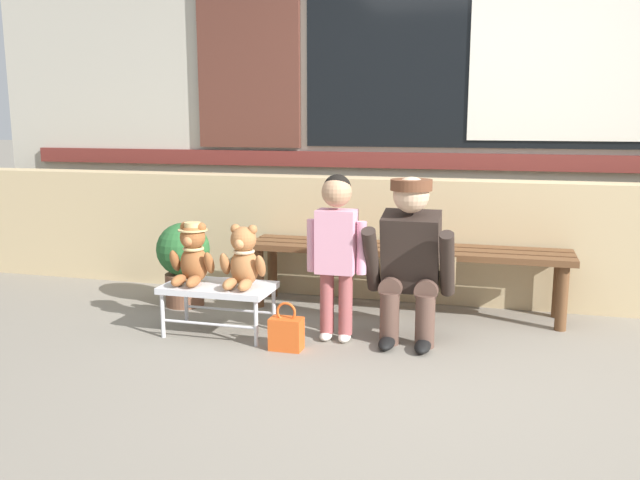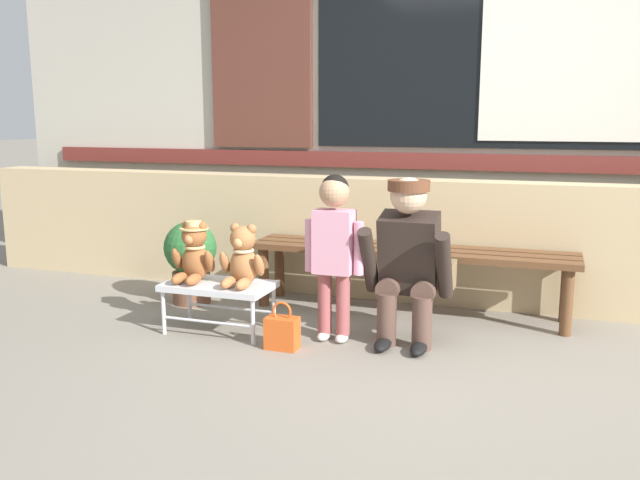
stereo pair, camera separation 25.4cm
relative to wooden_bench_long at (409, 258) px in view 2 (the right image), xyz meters
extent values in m
plane|color=gray|center=(0.31, -1.06, -0.37)|extent=(60.00, 60.00, 0.00)
cube|color=tan|center=(0.31, 0.37, 0.05)|extent=(7.74, 0.25, 0.85)
cube|color=#B7B2A3|center=(0.31, 0.89, 1.34)|extent=(7.90, 0.20, 3.42)
cube|color=maroon|center=(0.31, 0.77, 0.58)|extent=(7.27, 0.04, 0.12)
cube|color=black|center=(0.31, 0.78, 1.38)|extent=(2.40, 0.03, 1.40)
cube|color=silver|center=(0.92, 0.76, 1.38)|extent=(1.19, 0.02, 1.29)
cube|color=#562D23|center=(-1.37, 0.77, 1.38)|extent=(0.84, 0.05, 1.43)
cube|color=brown|center=(0.00, -0.14, 0.05)|extent=(2.10, 0.11, 0.04)
cube|color=brown|center=(0.00, 0.00, 0.05)|extent=(2.10, 0.11, 0.04)
cube|color=brown|center=(0.00, 0.14, 0.05)|extent=(2.10, 0.11, 0.04)
cylinder|color=brown|center=(-0.97, -0.14, -0.17)|extent=(0.07, 0.07, 0.40)
cylinder|color=brown|center=(-0.97, 0.14, -0.17)|extent=(0.07, 0.07, 0.40)
cylinder|color=brown|center=(0.97, -0.14, -0.17)|extent=(0.07, 0.07, 0.40)
cylinder|color=brown|center=(0.97, 0.14, -0.17)|extent=(0.07, 0.07, 0.40)
cube|color=silver|center=(-0.99, -0.75, -0.09)|extent=(0.64, 0.36, 0.04)
cylinder|color=silver|center=(-1.28, -0.90, -0.24)|extent=(0.02, 0.02, 0.26)
cylinder|color=silver|center=(-1.28, -0.60, -0.24)|extent=(0.02, 0.02, 0.26)
cylinder|color=silver|center=(-0.70, -0.90, -0.24)|extent=(0.02, 0.02, 0.26)
cylinder|color=silver|center=(-0.70, -0.60, -0.24)|extent=(0.02, 0.02, 0.26)
cylinder|color=silver|center=(-0.99, -0.90, -0.27)|extent=(0.58, 0.02, 0.02)
cylinder|color=silver|center=(-0.99, -0.60, -0.27)|extent=(0.58, 0.02, 0.02)
ellipsoid|color=#93562D|center=(-1.15, -0.73, 0.04)|extent=(0.17, 0.14, 0.22)
sphere|color=#93562D|center=(-1.15, -0.74, 0.20)|extent=(0.15, 0.15, 0.15)
sphere|color=#C87B48|center=(-1.15, -0.79, 0.19)|extent=(0.06, 0.06, 0.06)
sphere|color=#93562D|center=(-1.20, -0.73, 0.26)|extent=(0.06, 0.06, 0.06)
ellipsoid|color=#93562D|center=(-1.26, -0.76, 0.06)|extent=(0.06, 0.11, 0.16)
ellipsoid|color=#93562D|center=(-1.20, -0.84, -0.04)|extent=(0.06, 0.15, 0.06)
sphere|color=#93562D|center=(-1.10, -0.73, 0.26)|extent=(0.06, 0.06, 0.06)
ellipsoid|color=#93562D|center=(-1.04, -0.76, 0.06)|extent=(0.06, 0.11, 0.16)
ellipsoid|color=#93562D|center=(-1.11, -0.84, -0.04)|extent=(0.06, 0.15, 0.06)
torus|color=#D6B775|center=(-1.15, -0.73, 0.13)|extent=(0.13, 0.13, 0.02)
cylinder|color=#D6B775|center=(-1.15, -0.73, 0.24)|extent=(0.17, 0.17, 0.01)
cylinder|color=#D6B775|center=(-1.15, -0.73, 0.27)|extent=(0.10, 0.10, 0.04)
ellipsoid|color=#A86B3D|center=(-0.83, -0.73, 0.04)|extent=(0.17, 0.14, 0.22)
sphere|color=#A86B3D|center=(-0.83, -0.74, 0.20)|extent=(0.15, 0.15, 0.15)
sphere|color=#E1955B|center=(-0.83, -0.79, 0.19)|extent=(0.06, 0.06, 0.06)
sphere|color=#A86B3D|center=(-0.88, -0.73, 0.26)|extent=(0.06, 0.06, 0.06)
ellipsoid|color=#A86B3D|center=(-0.94, -0.76, 0.06)|extent=(0.06, 0.11, 0.16)
ellipsoid|color=#A86B3D|center=(-0.88, -0.84, -0.04)|extent=(0.06, 0.15, 0.06)
sphere|color=#A86B3D|center=(-0.78, -0.73, 0.26)|extent=(0.06, 0.06, 0.06)
ellipsoid|color=#A86B3D|center=(-0.72, -0.76, 0.06)|extent=(0.06, 0.11, 0.16)
ellipsoid|color=#A86B3D|center=(-0.79, -0.84, -0.04)|extent=(0.06, 0.15, 0.06)
torus|color=beige|center=(-0.83, -0.73, 0.13)|extent=(0.13, 0.13, 0.02)
cylinder|color=#994C4C|center=(-0.35, -0.67, -0.15)|extent=(0.08, 0.08, 0.36)
ellipsoid|color=silver|center=(-0.35, -0.69, -0.35)|extent=(0.07, 0.12, 0.05)
cylinder|color=#994C4C|center=(-0.24, -0.67, -0.15)|extent=(0.08, 0.08, 0.36)
ellipsoid|color=silver|center=(-0.24, -0.69, -0.35)|extent=(0.07, 0.12, 0.05)
cube|color=pink|center=(-0.30, -0.67, 0.21)|extent=(0.22, 0.15, 0.36)
cylinder|color=pink|center=(-0.44, -0.67, 0.18)|extent=(0.06, 0.06, 0.30)
cylinder|color=pink|center=(-0.15, -0.67, 0.18)|extent=(0.06, 0.06, 0.30)
sphere|color=tan|center=(-0.30, -0.67, 0.49)|extent=(0.17, 0.17, 0.17)
sphere|color=black|center=(-0.30, -0.66, 0.51)|extent=(0.16, 0.16, 0.16)
cylinder|color=brown|center=(0.01, -0.66, -0.22)|extent=(0.11, 0.11, 0.30)
cylinder|color=brown|center=(0.01, -0.52, -0.05)|extent=(0.13, 0.32, 0.13)
ellipsoid|color=black|center=(0.01, -0.74, -0.34)|extent=(0.09, 0.20, 0.06)
cylinder|color=brown|center=(0.21, -0.66, -0.22)|extent=(0.11, 0.11, 0.30)
cylinder|color=brown|center=(0.21, -0.52, -0.05)|extent=(0.13, 0.32, 0.13)
ellipsoid|color=black|center=(0.21, -0.74, -0.34)|extent=(0.09, 0.20, 0.06)
cube|color=#2D231E|center=(0.11, -0.55, 0.15)|extent=(0.32, 0.30, 0.47)
cylinder|color=#2D231E|center=(-0.10, -0.65, 0.11)|extent=(0.08, 0.28, 0.40)
cylinder|color=#2D231E|center=(0.32, -0.65, 0.11)|extent=(0.08, 0.28, 0.40)
sphere|color=#DBB28E|center=(0.11, -0.62, 0.48)|extent=(0.20, 0.20, 0.20)
cylinder|color=brown|center=(0.11, -0.62, 0.53)|extent=(0.23, 0.23, 0.06)
cube|color=brown|center=(0.30, -0.46, 0.01)|extent=(0.10, 0.22, 0.16)
cube|color=#DB561E|center=(-0.52, -0.90, -0.28)|extent=(0.18, 0.11, 0.18)
torus|color=#DB561E|center=(-0.52, -0.90, -0.16)|extent=(0.11, 0.01, 0.11)
cylinder|color=brown|center=(-1.47, -0.24, -0.26)|extent=(0.26, 0.26, 0.22)
sphere|color=#28602D|center=(-1.47, -0.24, 0.02)|extent=(0.36, 0.36, 0.36)
camera|label=1|loc=(0.59, -4.24, 0.89)|focal=37.28mm
camera|label=2|loc=(0.83, -4.17, 0.89)|focal=37.28mm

